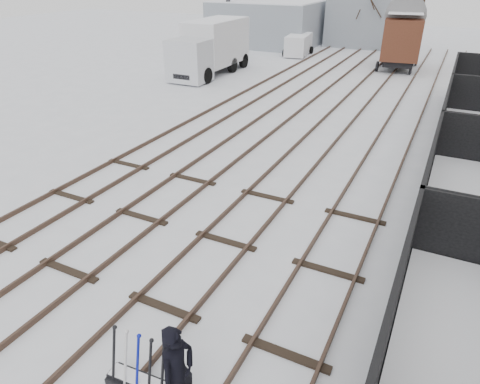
% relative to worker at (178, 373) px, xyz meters
% --- Properties ---
extents(ground, '(120.00, 120.00, 0.00)m').
position_rel_worker_xyz_m(ground, '(-1.80, 1.99, -0.97)').
color(ground, white).
rests_on(ground, ground).
extents(tracks, '(13.90, 52.00, 0.16)m').
position_rel_worker_xyz_m(tracks, '(-1.80, 15.67, -0.90)').
color(tracks, black).
rests_on(tracks, ground).
extents(shed_left, '(10.00, 8.00, 4.10)m').
position_rel_worker_xyz_m(shed_left, '(-14.80, 37.99, 1.07)').
color(shed_left, '#8B929C').
rests_on(shed_left, ground).
extents(shed_right, '(7.00, 6.00, 4.50)m').
position_rel_worker_xyz_m(shed_right, '(-5.80, 41.99, 1.27)').
color(shed_right, '#8B929C').
rests_on(shed_right, ground).
extents(worker, '(0.57, 0.77, 1.95)m').
position_rel_worker_xyz_m(worker, '(0.00, 0.00, 0.00)').
color(worker, black).
rests_on(worker, ground).
extents(freight_wagon_a, '(2.57, 6.43, 2.62)m').
position_rel_worker_xyz_m(freight_wagon_a, '(4.20, 2.33, 0.03)').
color(freight_wagon_a, black).
rests_on(freight_wagon_a, ground).
extents(freight_wagon_b, '(2.57, 6.43, 2.62)m').
position_rel_worker_xyz_m(freight_wagon_b, '(4.20, 8.73, 0.03)').
color(freight_wagon_b, black).
rests_on(freight_wagon_b, ground).
extents(freight_wagon_c, '(2.57, 6.43, 2.62)m').
position_rel_worker_xyz_m(freight_wagon_c, '(4.20, 15.13, 0.03)').
color(freight_wagon_c, black).
rests_on(freight_wagon_c, ground).
extents(freight_wagon_d, '(2.57, 6.43, 2.62)m').
position_rel_worker_xyz_m(freight_wagon_d, '(4.20, 21.53, 0.03)').
color(freight_wagon_d, black).
rests_on(freight_wagon_d, ground).
extents(box_van_wagon, '(3.55, 5.74, 4.13)m').
position_rel_worker_xyz_m(box_van_wagon, '(-1.14, 31.73, 1.43)').
color(box_van_wagon, black).
rests_on(box_van_wagon, ground).
extents(lorry, '(2.74, 8.15, 3.68)m').
position_rel_worker_xyz_m(lorry, '(-13.04, 23.64, 0.92)').
color(lorry, black).
rests_on(lorry, ground).
extents(panel_van, '(2.23, 4.17, 1.75)m').
position_rel_worker_xyz_m(panel_van, '(-9.91, 33.69, -0.06)').
color(panel_van, silver).
rests_on(panel_van, ground).
extents(crane, '(2.35, 5.23, 8.82)m').
position_rel_worker_xyz_m(crane, '(-17.49, 34.97, 1.35)').
color(crane, '#323238').
rests_on(crane, ground).
extents(tree_far_left, '(0.30, 0.30, 4.99)m').
position_rel_worker_xyz_m(tree_far_left, '(-4.87, 39.17, 1.52)').
color(tree_far_left, black).
rests_on(tree_far_left, ground).
extents(tree_far_right, '(0.30, 0.30, 8.13)m').
position_rel_worker_xyz_m(tree_far_right, '(-0.25, 33.39, 3.09)').
color(tree_far_right, black).
rests_on(tree_far_right, ground).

